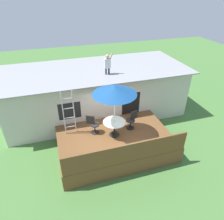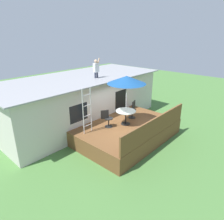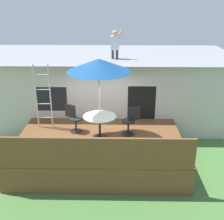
{
  "view_description": "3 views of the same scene",
  "coord_description": "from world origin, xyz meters",
  "px_view_note": "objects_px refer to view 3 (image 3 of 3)",
  "views": [
    {
      "loc": [
        -2.35,
        -7.19,
        6.89
      ],
      "look_at": [
        0.23,
        1.14,
        1.5
      ],
      "focal_mm": 32.86,
      "sensor_mm": 36.0,
      "label": 1
    },
    {
      "loc": [
        -7.6,
        -5.91,
        5.28
      ],
      "look_at": [
        -0.37,
        0.68,
        1.54
      ],
      "focal_mm": 32.55,
      "sensor_mm": 36.0,
      "label": 2
    },
    {
      "loc": [
        0.56,
        -8.21,
        5.04
      ],
      "look_at": [
        0.37,
        1.2,
        1.3
      ],
      "focal_mm": 46.46,
      "sensor_mm": 36.0,
      "label": 3
    }
  ],
  "objects_px": {
    "patio_table": "(100,121)",
    "patio_chair_right": "(131,121)",
    "person_figure": "(115,42)",
    "patio_chair_left": "(74,118)",
    "step_ladder": "(43,97)",
    "patio_umbrella": "(99,65)"
  },
  "relations": [
    {
      "from": "patio_umbrella",
      "to": "person_figure",
      "type": "xyz_separation_m",
      "value": [
        0.45,
        2.59,
        0.27
      ]
    },
    {
      "from": "patio_umbrella",
      "to": "patio_chair_left",
      "type": "distance_m",
      "value": 2.14
    },
    {
      "from": "person_figure",
      "to": "patio_table",
      "type": "bearing_deg",
      "value": -99.87
    },
    {
      "from": "patio_chair_right",
      "to": "step_ladder",
      "type": "bearing_deg",
      "value": -25.73
    },
    {
      "from": "patio_umbrella",
      "to": "step_ladder",
      "type": "xyz_separation_m",
      "value": [
        -1.92,
        0.77,
        -1.25
      ]
    },
    {
      "from": "step_ladder",
      "to": "person_figure",
      "type": "bearing_deg",
      "value": 37.61
    },
    {
      "from": "patio_umbrella",
      "to": "patio_chair_right",
      "type": "relative_size",
      "value": 2.76
    },
    {
      "from": "person_figure",
      "to": "patio_chair_right",
      "type": "height_order",
      "value": "person_figure"
    },
    {
      "from": "patio_table",
      "to": "patio_chair_right",
      "type": "xyz_separation_m",
      "value": [
        0.98,
        0.29,
        -0.13
      ]
    },
    {
      "from": "step_ladder",
      "to": "patio_table",
      "type": "bearing_deg",
      "value": -21.84
    },
    {
      "from": "patio_table",
      "to": "step_ladder",
      "type": "distance_m",
      "value": 2.13
    },
    {
      "from": "person_figure",
      "to": "patio_chair_left",
      "type": "xyz_separation_m",
      "value": [
        -1.34,
        -2.13,
        -2.16
      ]
    },
    {
      "from": "patio_umbrella",
      "to": "patio_chair_left",
      "type": "xyz_separation_m",
      "value": [
        -0.89,
        0.47,
        -1.89
      ]
    },
    {
      "from": "patio_umbrella",
      "to": "patio_chair_left",
      "type": "bearing_deg",
      "value": 152.14
    },
    {
      "from": "person_figure",
      "to": "patio_chair_left",
      "type": "height_order",
      "value": "person_figure"
    },
    {
      "from": "patio_table",
      "to": "patio_chair_right",
      "type": "distance_m",
      "value": 1.03
    },
    {
      "from": "patio_table",
      "to": "patio_umbrella",
      "type": "xyz_separation_m",
      "value": [
        -0.0,
        -0.0,
        1.76
      ]
    },
    {
      "from": "patio_table",
      "to": "step_ladder",
      "type": "height_order",
      "value": "step_ladder"
    },
    {
      "from": "patio_umbrella",
      "to": "step_ladder",
      "type": "relative_size",
      "value": 1.15
    },
    {
      "from": "patio_table",
      "to": "step_ladder",
      "type": "bearing_deg",
      "value": 158.16
    },
    {
      "from": "step_ladder",
      "to": "patio_chair_right",
      "type": "relative_size",
      "value": 2.39
    },
    {
      "from": "patio_table",
      "to": "patio_chair_left",
      "type": "distance_m",
      "value": 1.01
    }
  ]
}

